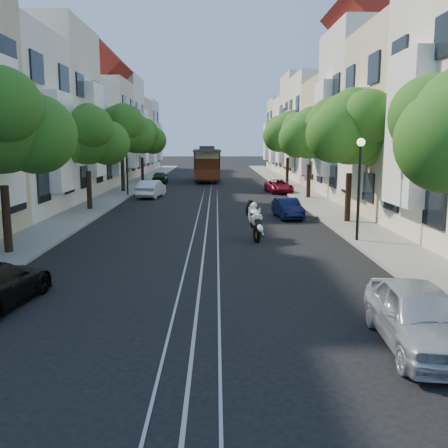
{
  "coord_description": "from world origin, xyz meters",
  "views": [
    {
      "loc": [
        0.49,
        -16.16,
        4.15
      ],
      "look_at": [
        0.78,
        2.55,
        1.05
      ],
      "focal_mm": 40.0,
      "sensor_mm": 36.0,
      "label": 1
    }
  ],
  "objects_px": {
    "tree_w_b": "(88,137)",
    "tree_w_d": "(142,137)",
    "tree_e_d": "(289,134)",
    "tree_w_a": "(1,125)",
    "lamp_west": "(127,159)",
    "parked_car_e_near": "(419,316)",
    "parked_car_e_mid": "(288,208)",
    "tree_e_c": "(311,135)",
    "tree_e_b": "(352,130)",
    "lamp_east": "(360,174)",
    "cable_car": "(207,162)",
    "parked_car_w_mid": "(151,189)",
    "sportbike_rider": "(254,219)",
    "parked_car_e_far": "(279,186)",
    "parked_car_w_far": "(160,178)",
    "tree_w_c": "(122,130)"
  },
  "relations": [
    {
      "from": "lamp_east",
      "to": "cable_car",
      "type": "relative_size",
      "value": 0.47
    },
    {
      "from": "parked_car_e_mid",
      "to": "parked_car_w_far",
      "type": "height_order",
      "value": "parked_car_w_far"
    },
    {
      "from": "cable_car",
      "to": "parked_car_w_far",
      "type": "bearing_deg",
      "value": -147.51
    },
    {
      "from": "cable_car",
      "to": "parked_car_e_near",
      "type": "height_order",
      "value": "cable_car"
    },
    {
      "from": "tree_e_c",
      "to": "tree_e_b",
      "type": "bearing_deg",
      "value": -90.0
    },
    {
      "from": "tree_e_c",
      "to": "tree_w_a",
      "type": "distance_m",
      "value": 23.05
    },
    {
      "from": "lamp_east",
      "to": "parked_car_e_near",
      "type": "xyz_separation_m",
      "value": [
        -1.71,
        -10.59,
        -2.19
      ]
    },
    {
      "from": "tree_w_a",
      "to": "tree_w_d",
      "type": "distance_m",
      "value": 34.0
    },
    {
      "from": "tree_w_d",
      "to": "parked_car_e_mid",
      "type": "height_order",
      "value": "tree_w_d"
    },
    {
      "from": "tree_e_c",
      "to": "tree_w_c",
      "type": "xyz_separation_m",
      "value": [
        -14.4,
        5.0,
        0.47
      ]
    },
    {
      "from": "lamp_west",
      "to": "parked_car_w_mid",
      "type": "bearing_deg",
      "value": -22.75
    },
    {
      "from": "tree_w_c",
      "to": "tree_e_c",
      "type": "bearing_deg",
      "value": -19.15
    },
    {
      "from": "parked_car_e_mid",
      "to": "tree_e_b",
      "type": "bearing_deg",
      "value": -39.71
    },
    {
      "from": "tree_e_d",
      "to": "parked_car_e_near",
      "type": "bearing_deg",
      "value": -94.06
    },
    {
      "from": "parked_car_e_far",
      "to": "parked_car_w_mid",
      "type": "relative_size",
      "value": 0.98
    },
    {
      "from": "lamp_east",
      "to": "cable_car",
      "type": "bearing_deg",
      "value": 101.79
    },
    {
      "from": "tree_e_b",
      "to": "lamp_east",
      "type": "xyz_separation_m",
      "value": [
        -0.96,
        -4.98,
        -1.89
      ]
    },
    {
      "from": "tree_e_b",
      "to": "tree_w_a",
      "type": "height_order",
      "value": "same"
    },
    {
      "from": "tree_w_d",
      "to": "parked_car_w_mid",
      "type": "height_order",
      "value": "tree_w_d"
    },
    {
      "from": "lamp_west",
      "to": "parked_car_e_near",
      "type": "height_order",
      "value": "lamp_west"
    },
    {
      "from": "tree_w_b",
      "to": "tree_w_d",
      "type": "distance_m",
      "value": 22.0
    },
    {
      "from": "tree_w_d",
      "to": "tree_e_b",
      "type": "bearing_deg",
      "value": -61.93
    },
    {
      "from": "tree_w_b",
      "to": "parked_car_e_near",
      "type": "distance_m",
      "value": 23.97
    },
    {
      "from": "sportbike_rider",
      "to": "parked_car_w_far",
      "type": "relative_size",
      "value": 0.56
    },
    {
      "from": "tree_w_d",
      "to": "lamp_west",
      "type": "xyz_separation_m",
      "value": [
        0.84,
        -13.98,
        -1.75
      ]
    },
    {
      "from": "cable_car",
      "to": "parked_car_e_mid",
      "type": "height_order",
      "value": "cable_car"
    },
    {
      "from": "tree_e_b",
      "to": "sportbike_rider",
      "type": "xyz_separation_m",
      "value": [
        -5.16,
        -4.27,
        -3.81
      ]
    },
    {
      "from": "parked_car_e_far",
      "to": "parked_car_e_near",
      "type": "bearing_deg",
      "value": -97.9
    },
    {
      "from": "parked_car_w_mid",
      "to": "sportbike_rider",
      "type": "bearing_deg",
      "value": 119.01
    },
    {
      "from": "parked_car_e_near",
      "to": "parked_car_w_far",
      "type": "relative_size",
      "value": 1.07
    },
    {
      "from": "tree_e_b",
      "to": "tree_w_b",
      "type": "xyz_separation_m",
      "value": [
        -14.4,
        5.0,
        -0.34
      ]
    },
    {
      "from": "parked_car_e_near",
      "to": "parked_car_e_far",
      "type": "bearing_deg",
      "value": 91.32
    },
    {
      "from": "tree_w_a",
      "to": "parked_car_e_far",
      "type": "height_order",
      "value": "tree_w_a"
    },
    {
      "from": "tree_e_d",
      "to": "cable_car",
      "type": "height_order",
      "value": "tree_e_d"
    },
    {
      "from": "lamp_west",
      "to": "cable_car",
      "type": "relative_size",
      "value": 0.47
    },
    {
      "from": "parked_car_w_mid",
      "to": "tree_e_d",
      "type": "bearing_deg",
      "value": -132.54
    },
    {
      "from": "lamp_west",
      "to": "parked_car_e_mid",
      "type": "xyz_separation_m",
      "value": [
        10.7,
        -11.14,
        -2.31
      ]
    },
    {
      "from": "tree_w_c",
      "to": "tree_w_d",
      "type": "distance_m",
      "value": 11.01
    },
    {
      "from": "tree_w_c",
      "to": "parked_car_e_near",
      "type": "xyz_separation_m",
      "value": [
        11.73,
        -31.56,
        -4.41
      ]
    },
    {
      "from": "tree_w_a",
      "to": "tree_w_d",
      "type": "bearing_deg",
      "value": 90.0
    },
    {
      "from": "tree_e_c",
      "to": "lamp_west",
      "type": "relative_size",
      "value": 1.57
    },
    {
      "from": "tree_w_a",
      "to": "parked_car_w_far",
      "type": "height_order",
      "value": "tree_w_a"
    },
    {
      "from": "parked_car_e_near",
      "to": "tree_e_b",
      "type": "bearing_deg",
      "value": 83.45
    },
    {
      "from": "tree_e_b",
      "to": "tree_w_c",
      "type": "bearing_deg",
      "value": 131.99
    },
    {
      "from": "tree_w_b",
      "to": "tree_e_b",
      "type": "bearing_deg",
      "value": -19.15
    },
    {
      "from": "tree_e_b",
      "to": "lamp_west",
      "type": "relative_size",
      "value": 1.61
    },
    {
      "from": "tree_w_b",
      "to": "tree_w_c",
      "type": "distance_m",
      "value": 11.02
    },
    {
      "from": "tree_w_c",
      "to": "parked_car_w_mid",
      "type": "height_order",
      "value": "tree_w_c"
    },
    {
      "from": "lamp_west",
      "to": "parked_car_e_mid",
      "type": "distance_m",
      "value": 15.62
    },
    {
      "from": "tree_e_d",
      "to": "tree_w_d",
      "type": "relative_size",
      "value": 1.05
    }
  ]
}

